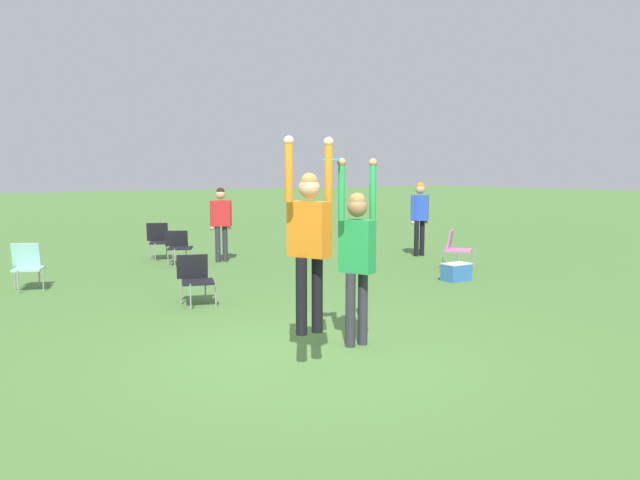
% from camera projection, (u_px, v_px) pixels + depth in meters
% --- Properties ---
extents(ground_plane, '(120.00, 120.00, 0.00)m').
position_uv_depth(ground_plane, '(310.00, 356.00, 7.07)').
color(ground_plane, '#4C7A38').
extents(person_jumping, '(0.59, 0.48, 2.07)m').
position_uv_depth(person_jumping, '(309.00, 231.00, 6.49)').
color(person_jumping, black).
rests_on(person_jumping, ground_plane).
extents(person_defending, '(0.56, 0.45, 2.24)m').
position_uv_depth(person_defending, '(357.00, 247.00, 7.38)').
color(person_defending, '#2D2D38').
rests_on(person_defending, ground_plane).
extents(frisbee, '(0.24, 0.24, 0.02)m').
position_uv_depth(frisbee, '(330.00, 160.00, 7.03)').
color(frisbee, '#2D9EDB').
extents(camping_chair_0, '(0.62, 0.66, 0.79)m').
position_uv_depth(camping_chair_0, '(196.00, 276.00, 9.75)').
color(camping_chair_0, gray).
rests_on(camping_chair_0, ground_plane).
extents(camping_chair_1, '(0.76, 0.85, 0.82)m').
position_uv_depth(camping_chair_1, '(455.00, 246.00, 13.34)').
color(camping_chair_1, gray).
rests_on(camping_chair_1, ground_plane).
extents(camping_chair_2, '(0.61, 0.66, 0.82)m').
position_uv_depth(camping_chair_2, '(27.00, 263.00, 10.99)').
color(camping_chair_2, gray).
rests_on(camping_chair_2, ground_plane).
extents(camping_chair_3, '(0.68, 0.73, 0.77)m').
position_uv_depth(camping_chair_3, '(179.00, 245.00, 13.87)').
color(camping_chair_3, gray).
rests_on(camping_chair_3, ground_plane).
extents(camping_chair_4, '(0.64, 0.69, 0.86)m').
position_uv_depth(camping_chair_4, '(159.00, 238.00, 14.77)').
color(camping_chair_4, gray).
rests_on(camping_chair_4, ground_plane).
extents(person_spectator_near, '(0.56, 0.30, 1.72)m').
position_uv_depth(person_spectator_near, '(221.00, 217.00, 14.31)').
color(person_spectator_near, '#2D2D38').
rests_on(person_spectator_near, ground_plane).
extents(person_spectator_far, '(0.56, 0.44, 1.82)m').
position_uv_depth(person_spectator_far, '(420.00, 211.00, 15.31)').
color(person_spectator_far, black).
rests_on(person_spectator_far, ground_plane).
extents(cooler_box, '(0.52, 0.35, 0.34)m').
position_uv_depth(cooler_box, '(456.00, 272.00, 11.93)').
color(cooler_box, '#336BB7').
rests_on(cooler_box, ground_plane).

